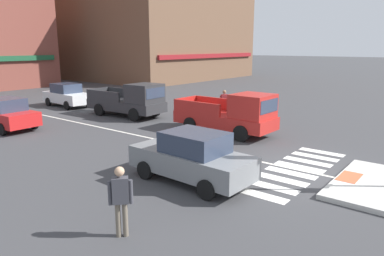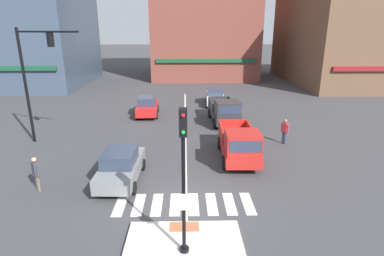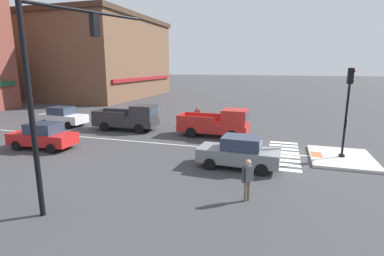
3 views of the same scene
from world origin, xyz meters
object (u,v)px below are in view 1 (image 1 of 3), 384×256
object	(u,v)px
car_white_eastbound_distant	(67,95)
pickup_truck_charcoal_eastbound_far	(131,101)
car_red_westbound_distant	(5,114)
car_grey_westbound_near	(192,157)
pickup_truck_red_eastbound_mid	(232,115)
pedestrian_waiting_far_side	(224,101)
pedestrian_at_curb_left	(121,196)

from	to	relation	value
car_white_eastbound_distant	pickup_truck_charcoal_eastbound_far	bearing A→B (deg)	-88.84
car_red_westbound_distant	car_white_eastbound_distant	world-z (taller)	same
car_grey_westbound_near	pickup_truck_red_eastbound_mid	bearing A→B (deg)	20.85
car_red_westbound_distant	pedestrian_waiting_far_side	distance (m)	12.14
car_grey_westbound_near	car_white_eastbound_distant	bearing A→B (deg)	69.31
pickup_truck_red_eastbound_mid	pedestrian_waiting_far_side	distance (m)	4.34
car_red_westbound_distant	car_white_eastbound_distant	distance (m)	7.38
pickup_truck_charcoal_eastbound_far	pickup_truck_red_eastbound_mid	bearing A→B (deg)	-90.59
pickup_truck_red_eastbound_mid	pedestrian_waiting_far_side	bearing A→B (deg)	38.18
pedestrian_waiting_far_side	pedestrian_at_curb_left	bearing A→B (deg)	-156.07
car_white_eastbound_distant	pickup_truck_charcoal_eastbound_far	world-z (taller)	pickup_truck_charcoal_eastbound_far
car_red_westbound_distant	pickup_truck_charcoal_eastbound_far	distance (m)	6.93
car_white_eastbound_distant	pedestrian_waiting_far_side	world-z (taller)	pedestrian_waiting_far_side
car_grey_westbound_near	pickup_truck_red_eastbound_mid	world-z (taller)	pickup_truck_red_eastbound_mid
pickup_truck_red_eastbound_mid	pedestrian_waiting_far_side	xyz separation A→B (m)	(3.41, 2.68, 0.00)
car_grey_westbound_near	pickup_truck_charcoal_eastbound_far	xyz separation A→B (m)	(6.26, 9.63, 0.17)
car_red_westbound_distant	pedestrian_at_curb_left	xyz separation A→B (m)	(-3.56, -13.16, 0.17)
pedestrian_waiting_far_side	car_red_westbound_distant	bearing A→B (deg)	143.23
car_red_westbound_distant	car_white_eastbound_distant	bearing A→B (deg)	32.08
car_grey_westbound_near	pedestrian_waiting_far_side	size ratio (longest dim) A/B	2.49
pickup_truck_red_eastbound_mid	pickup_truck_charcoal_eastbound_far	bearing A→B (deg)	89.41
car_white_eastbound_distant	pedestrian_waiting_far_side	xyz separation A→B (m)	(3.47, -11.19, 0.17)
pickup_truck_red_eastbound_mid	pedestrian_at_curb_left	bearing A→B (deg)	-161.97
pickup_truck_red_eastbound_mid	pedestrian_waiting_far_side	world-z (taller)	pickup_truck_red_eastbound_mid
pedestrian_at_curb_left	pedestrian_waiting_far_side	bearing A→B (deg)	23.93
car_red_westbound_distant	pedestrian_waiting_far_side	size ratio (longest dim) A/B	2.50
pickup_truck_red_eastbound_mid	car_red_westbound_distant	bearing A→B (deg)	122.40
pedestrian_at_curb_left	pickup_truck_charcoal_eastbound_far	bearing A→B (deg)	46.52
car_grey_westbound_near	car_white_eastbound_distant	world-z (taller)	same
car_red_westbound_distant	pedestrian_waiting_far_side	xyz separation A→B (m)	(9.73, -7.27, 0.17)
pedestrian_waiting_far_side	car_white_eastbound_distant	bearing A→B (deg)	107.22
car_grey_westbound_near	pedestrian_waiting_far_side	xyz separation A→B (m)	(9.60, 5.04, 0.17)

